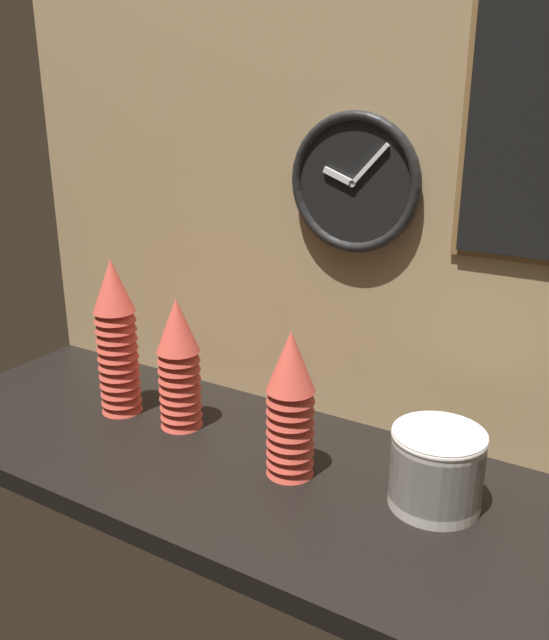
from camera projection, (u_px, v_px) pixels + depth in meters
ground_plane at (262, 472)px, 132.25cm from camera, size 160.00×56.00×4.00cm
wall_tiled_back at (331, 175)px, 135.54cm from camera, size 160.00×3.00×105.00cm
cup_stack_left at (117, 337)px, 147.11cm from camera, size 9.08×9.08×35.10cm
cup_stack_center_left at (179, 364)px, 141.63cm from camera, size 9.08×9.08×28.68cm
cup_stack_center_right at (290, 404)px, 123.69cm from camera, size 9.08×9.08×28.68cm
bowl_stack_right at (437, 467)px, 116.42cm from camera, size 16.27×16.27×14.28cm
wall_clock at (354, 183)px, 130.13cm from camera, size 27.06×2.70×27.06cm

